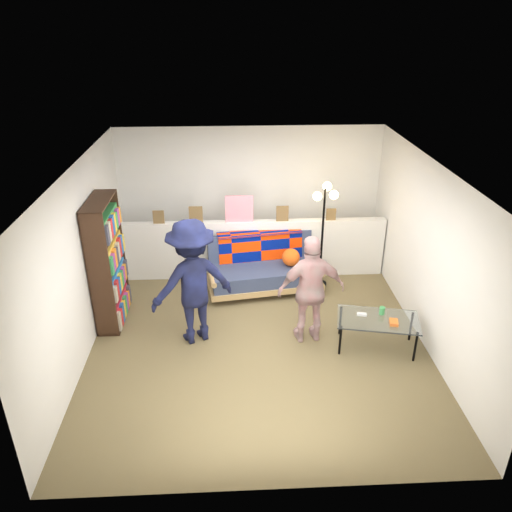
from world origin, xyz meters
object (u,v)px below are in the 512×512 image
at_px(coffee_table, 378,321).
at_px(person_left, 192,282).
at_px(floor_lamp, 324,215).
at_px(person_right, 311,290).
at_px(futon_sofa, 264,268).
at_px(bookshelf, 108,267).

distance_m(coffee_table, person_left, 2.51).
height_order(floor_lamp, person_right, floor_lamp).
bearing_deg(futon_sofa, person_right, -70.14).
bearing_deg(coffee_table, floor_lamp, 104.45).
bearing_deg(bookshelf, person_left, -23.73).
height_order(bookshelf, person_right, bookshelf).
relative_size(bookshelf, person_left, 1.05).
height_order(futon_sofa, bookshelf, bookshelf).
distance_m(floor_lamp, person_left, 2.47).
relative_size(futon_sofa, coffee_table, 1.65).
relative_size(futon_sofa, person_left, 1.09).
height_order(floor_lamp, person_left, person_left).
bearing_deg(bookshelf, futon_sofa, 19.75).
distance_m(person_left, person_right, 1.57).
height_order(futon_sofa, person_right, person_right).
relative_size(coffee_table, person_left, 0.66).
bearing_deg(coffee_table, person_right, 164.58).
relative_size(futon_sofa, floor_lamp, 1.10).
height_order(person_left, person_right, person_left).
bearing_deg(person_right, futon_sofa, -75.84).
xyz_separation_m(bookshelf, person_right, (2.79, -0.64, -0.09)).
xyz_separation_m(bookshelf, floor_lamp, (3.20, 0.89, 0.37)).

